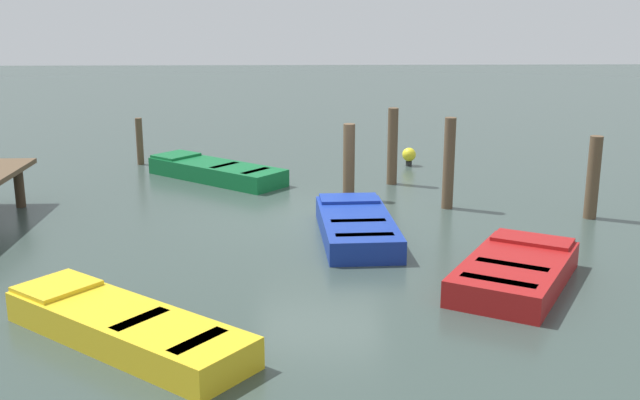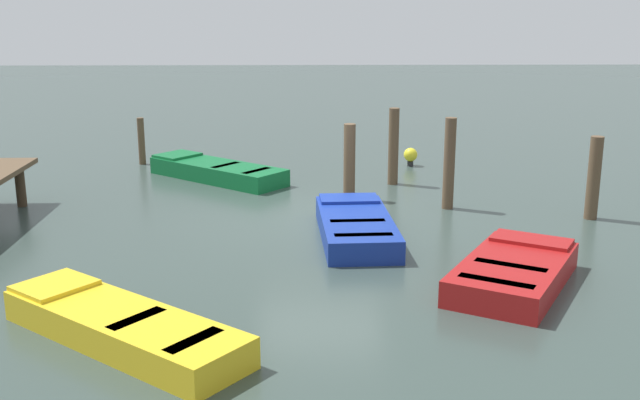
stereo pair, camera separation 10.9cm
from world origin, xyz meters
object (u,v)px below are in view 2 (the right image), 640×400
object	(u,v)px
rowboat_green	(217,171)
rowboat_blue	(356,226)
rowboat_yellow	(121,326)
mooring_piling_center	(449,164)
mooring_piling_mid_right	(141,141)
mooring_piling_near_right	(349,162)
rowboat_red	(514,272)
marker_buoy	(411,155)
mooring_piling_far_right	(594,178)
mooring_piling_mid_left	(393,146)

from	to	relation	value
rowboat_green	rowboat_blue	world-z (taller)	same
rowboat_yellow	rowboat_green	bearing A→B (deg)	-52.38
mooring_piling_center	mooring_piling_mid_right	xyz separation A→B (m)	(4.66, 7.30, -0.33)
rowboat_green	mooring_piling_near_right	world-z (taller)	mooring_piling_near_right
rowboat_blue	mooring_piling_near_right	size ratio (longest dim) A/B	1.91
rowboat_red	rowboat_green	xyz separation A→B (m)	(7.26, 5.28, -0.00)
rowboat_blue	marker_buoy	distance (m)	6.56
rowboat_red	rowboat_blue	world-z (taller)	same
mooring_piling_near_right	marker_buoy	xyz separation A→B (m)	(3.43, -1.82, -0.54)
rowboat_yellow	mooring_piling_mid_right	distance (m)	11.15
rowboat_red	mooring_piling_mid_right	bearing A→B (deg)	69.31
rowboat_yellow	mooring_piling_mid_right	bearing A→B (deg)	-40.91
rowboat_green	marker_buoy	bearing A→B (deg)	-123.76
mooring_piling_mid_right	marker_buoy	xyz separation A→B (m)	(-0.37, -7.11, -0.34)
rowboat_yellow	mooring_piling_near_right	world-z (taller)	mooring_piling_near_right
mooring_piling_center	mooring_piling_near_right	world-z (taller)	mooring_piling_center
rowboat_yellow	mooring_piling_mid_right	size ratio (longest dim) A/B	2.82
mooring_piling_far_right	mooring_piling_mid_right	distance (m)	11.40
mooring_piling_center	mooring_piling_mid_left	distance (m)	2.40
mooring_piling_near_right	mooring_piling_far_right	world-z (taller)	mooring_piling_far_right
rowboat_yellow	mooring_piling_mid_left	xyz separation A→B (m)	(8.52, -4.38, 0.69)
rowboat_blue	marker_buoy	xyz separation A→B (m)	(6.29, -1.86, 0.07)
rowboat_blue	rowboat_red	bearing A→B (deg)	-140.78
mooring_piling_center	mooring_piling_far_right	size ratio (longest dim) A/B	1.15
rowboat_blue	mooring_piling_center	distance (m)	2.95
rowboat_yellow	mooring_piling_mid_left	world-z (taller)	mooring_piling_mid_left
rowboat_red	rowboat_green	bearing A→B (deg)	66.02
rowboat_green	mooring_piling_center	world-z (taller)	mooring_piling_center
rowboat_red	marker_buoy	bearing A→B (deg)	32.30
mooring_piling_near_right	mooring_piling_mid_left	world-z (taller)	mooring_piling_mid_left
rowboat_green	mooring_piling_near_right	xyz separation A→B (m)	(-1.94, -3.11, 0.61)
mooring_piling_center	mooring_piling_mid_right	world-z (taller)	mooring_piling_center
rowboat_yellow	mooring_piling_near_right	bearing A→B (deg)	-75.93
mooring_piling_mid_right	rowboat_yellow	bearing A→B (deg)	-169.49
mooring_piling_mid_left	marker_buoy	xyz separation A→B (m)	(2.06, -0.70, -0.62)
rowboat_red	mooring_piling_near_right	distance (m)	5.77
mooring_piling_mid_left	marker_buoy	bearing A→B (deg)	-18.85
rowboat_yellow	rowboat_red	bearing A→B (deg)	-122.69
rowboat_red	mooring_piling_near_right	xyz separation A→B (m)	(5.32, 2.17, 0.61)
rowboat_blue	mooring_piling_center	xyz separation A→B (m)	(2.00, -2.05, 0.73)
rowboat_green	rowboat_blue	size ratio (longest dim) A/B	1.13
marker_buoy	rowboat_red	bearing A→B (deg)	-177.69
mooring_piling_center	mooring_piling_far_right	xyz separation A→B (m)	(-0.84, -2.69, -0.13)
mooring_piling_center	rowboat_red	bearing A→B (deg)	-177.86
mooring_piling_mid_right	rowboat_red	bearing A→B (deg)	-140.68
rowboat_red	marker_buoy	xyz separation A→B (m)	(8.74, 0.35, 0.07)
mooring_piling_near_right	mooring_piling_mid_left	bearing A→B (deg)	-39.15
mooring_piling_mid_left	marker_buoy	distance (m)	2.26
mooring_piling_mid_left	mooring_piling_near_right	bearing A→B (deg)	140.85
rowboat_red	mooring_piling_mid_left	xyz separation A→B (m)	(6.68, 1.06, 0.69)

